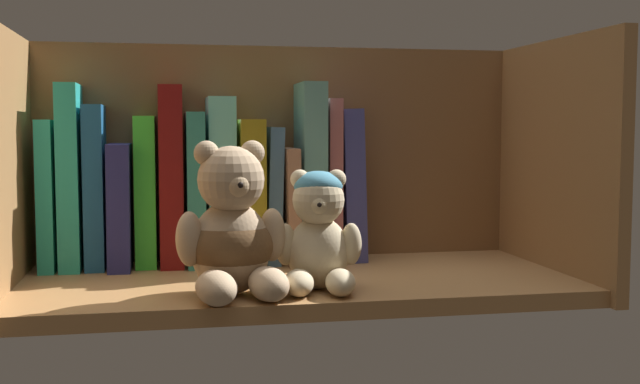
# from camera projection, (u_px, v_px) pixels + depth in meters

# --- Properties ---
(shelf_board) EXTENTS (0.67, 0.30, 0.02)m
(shelf_board) POSITION_uv_depth(u_px,v_px,m) (298.00, 285.00, 0.97)
(shelf_board) COLOR #9E7042
(shelf_board) RESTS_ON ground
(shelf_back_panel) EXTENTS (0.69, 0.01, 0.32)m
(shelf_back_panel) POSITION_uv_depth(u_px,v_px,m) (280.00, 160.00, 1.11)
(shelf_back_panel) COLOR brown
(shelf_back_panel) RESTS_ON ground
(shelf_side_panel_left) EXTENTS (0.02, 0.33, 0.32)m
(shelf_side_panel_left) POSITION_uv_depth(u_px,v_px,m) (3.00, 167.00, 0.89)
(shelf_side_panel_left) COLOR #9E7042
(shelf_side_panel_left) RESTS_ON ground
(shelf_side_panel_right) EXTENTS (0.02, 0.33, 0.32)m
(shelf_side_panel_right) POSITION_uv_depth(u_px,v_px,m) (555.00, 162.00, 1.03)
(shelf_side_panel_right) COLOR #9E7042
(shelf_side_panel_right) RESTS_ON ground
(book_0) EXTENTS (0.02, 0.12, 0.19)m
(book_0) POSITION_uv_depth(u_px,v_px,m) (50.00, 194.00, 1.03)
(book_0) COLOR teal
(book_0) RESTS_ON shelf_board
(book_1) EXTENTS (0.03, 0.12, 0.24)m
(book_1) POSITION_uv_depth(u_px,v_px,m) (72.00, 176.00, 1.03)
(book_1) COLOR teal
(book_1) RESTS_ON shelf_board
(book_2) EXTENTS (0.02, 0.11, 0.21)m
(book_2) POSITION_uv_depth(u_px,v_px,m) (96.00, 186.00, 1.04)
(book_2) COLOR #195287
(book_2) RESTS_ON shelf_board
(book_3) EXTENTS (0.03, 0.15, 0.16)m
(book_3) POSITION_uv_depth(u_px,v_px,m) (121.00, 205.00, 1.05)
(book_3) COLOR navy
(book_3) RESTS_ON shelf_board
(book_4) EXTENTS (0.03, 0.10, 0.20)m
(book_4) POSITION_uv_depth(u_px,v_px,m) (146.00, 191.00, 1.05)
(book_4) COLOR green
(book_4) RESTS_ON shelf_board
(book_5) EXTENTS (0.03, 0.12, 0.24)m
(book_5) POSITION_uv_depth(u_px,v_px,m) (171.00, 176.00, 1.06)
(book_5) COLOR maroon
(book_5) RESTS_ON shelf_board
(book_6) EXTENTS (0.02, 0.13, 0.20)m
(book_6) POSITION_uv_depth(u_px,v_px,m) (195.00, 188.00, 1.06)
(book_6) COLOR #2A7C72
(book_6) RESTS_ON shelf_board
(book_7) EXTENTS (0.04, 0.12, 0.23)m
(book_7) POSITION_uv_depth(u_px,v_px,m) (220.00, 180.00, 1.07)
(book_7) COLOR #68C5BA
(book_7) RESTS_ON shelf_board
(book_8) EXTENTS (0.03, 0.14, 0.20)m
(book_8) POSITION_uv_depth(u_px,v_px,m) (249.00, 191.00, 1.08)
(book_8) COLOR olive
(book_8) RESTS_ON shelf_board
(book_9) EXTENTS (0.02, 0.11, 0.19)m
(book_9) POSITION_uv_depth(u_px,v_px,m) (271.00, 194.00, 1.09)
(book_9) COLOR #43698C
(book_9) RESTS_ON shelf_board
(book_10) EXTENTS (0.02, 0.15, 0.16)m
(book_10) POSITION_uv_depth(u_px,v_px,m) (287.00, 204.00, 1.09)
(book_10) COLOR #8E624A
(book_10) RESTS_ON shelf_board
(book_11) EXTENTS (0.03, 0.13, 0.25)m
(book_11) POSITION_uv_depth(u_px,v_px,m) (308.00, 172.00, 1.09)
(book_11) COLOR slate
(book_11) RESTS_ON shelf_board
(book_12) EXTENTS (0.02, 0.11, 0.22)m
(book_12) POSITION_uv_depth(u_px,v_px,m) (328.00, 180.00, 1.10)
(book_12) COLOR #A25656
(book_12) RESTS_ON shelf_board
(book_13) EXTENTS (0.03, 0.10, 0.21)m
(book_13) POSITION_uv_depth(u_px,v_px,m) (348.00, 184.00, 1.11)
(book_13) COLOR #393B7E
(book_13) RESTS_ON shelf_board
(teddy_bear_larger) EXTENTS (0.13, 0.13, 0.17)m
(teddy_bear_larger) POSITION_uv_depth(u_px,v_px,m) (232.00, 235.00, 0.86)
(teddy_bear_larger) COLOR tan
(teddy_bear_larger) RESTS_ON shelf_board
(teddy_bear_smaller) EXTENTS (0.10, 0.11, 0.14)m
(teddy_bear_smaller) POSITION_uv_depth(u_px,v_px,m) (318.00, 233.00, 0.89)
(teddy_bear_smaller) COLOR beige
(teddy_bear_smaller) RESTS_ON shelf_board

